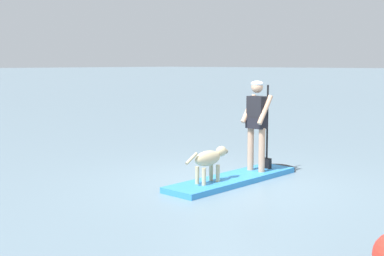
{
  "coord_description": "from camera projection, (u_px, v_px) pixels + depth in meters",
  "views": [
    {
      "loc": [
        -7.38,
        -5.71,
        2.14
      ],
      "look_at": [
        0.0,
        1.0,
        0.9
      ],
      "focal_mm": 49.17,
      "sensor_mm": 36.0,
      "label": 1
    }
  ],
  "objects": [
    {
      "name": "dog",
      "position": [
        210.0,
        159.0,
        8.96
      ],
      "size": [
        1.06,
        0.23,
        0.59
      ],
      "color": "#CCB78C",
      "rests_on": "paddleboard"
    },
    {
      "name": "person_paddler",
      "position": [
        257.0,
        119.0,
        9.87
      ],
      "size": [
        0.6,
        0.48,
        1.71
      ],
      "color": "tan",
      "rests_on": "paddleboard"
    },
    {
      "name": "ground_plane",
      "position": [
        233.0,
        182.0,
        9.49
      ],
      "size": [
        400.0,
        400.0,
        0.0
      ],
      "primitive_type": "plane",
      "color": "slate"
    },
    {
      "name": "paddleboard",
      "position": [
        241.0,
        177.0,
        9.65
      ],
      "size": [
        3.24,
        0.77,
        0.1
      ],
      "color": "#338CD8",
      "rests_on": "ground_plane"
    }
  ]
}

